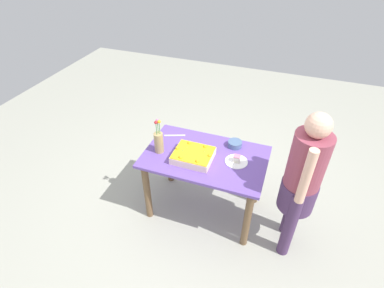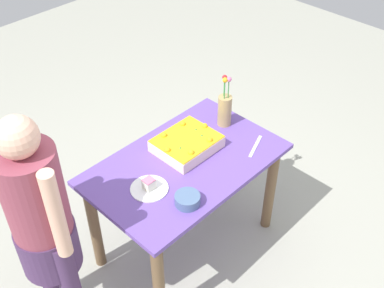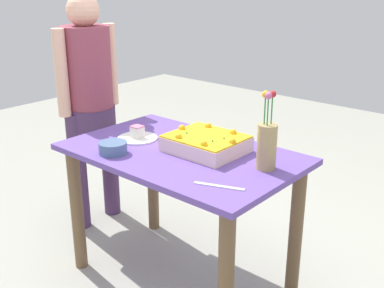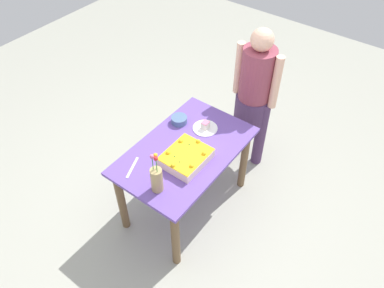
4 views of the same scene
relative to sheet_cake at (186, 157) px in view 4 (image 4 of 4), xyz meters
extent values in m
plane|color=#A4A596|center=(0.09, 0.08, -0.80)|extent=(8.00, 8.00, 0.00)
cube|color=#684AA4|center=(0.09, 0.08, -0.06)|extent=(1.18, 0.74, 0.03)
cylinder|color=brown|center=(-0.42, -0.21, -0.43)|extent=(0.07, 0.07, 0.72)
cylinder|color=brown|center=(0.61, -0.21, -0.43)|extent=(0.07, 0.07, 0.72)
cylinder|color=brown|center=(-0.42, 0.38, -0.43)|extent=(0.07, 0.07, 0.72)
cylinder|color=brown|center=(0.61, 0.38, -0.43)|extent=(0.07, 0.07, 0.72)
cube|color=#F6D8C9|center=(0.00, 0.00, -0.01)|extent=(0.37, 0.31, 0.07)
cube|color=yellow|center=(0.00, 0.00, 0.04)|extent=(0.36, 0.30, 0.01)
sphere|color=yellow|center=(0.16, 0.00, 0.04)|extent=(0.04, 0.04, 0.04)
sphere|color=yellow|center=(0.08, 0.12, 0.04)|extent=(0.04, 0.04, 0.04)
sphere|color=yellow|center=(-0.08, 0.12, 0.04)|extent=(0.04, 0.04, 0.04)
sphere|color=yellow|center=(-0.16, 0.00, 0.04)|extent=(0.04, 0.04, 0.04)
sphere|color=yellow|center=(-0.08, -0.12, 0.04)|extent=(0.04, 0.04, 0.04)
sphere|color=yellow|center=(0.08, -0.12, 0.04)|extent=(0.04, 0.04, 0.04)
cone|color=#2D8438|center=(0.09, 0.04, 0.04)|extent=(0.02, 0.02, 0.02)
cone|color=#2D8438|center=(-0.08, 0.05, 0.04)|extent=(0.02, 0.02, 0.02)
cone|color=#2D8438|center=(-0.10, -0.02, 0.04)|extent=(0.02, 0.02, 0.02)
cylinder|color=white|center=(0.40, 0.10, -0.04)|extent=(0.22, 0.22, 0.01)
cube|color=silver|center=(0.40, 0.10, 0.00)|extent=(0.06, 0.06, 0.06)
cube|color=#D86F8F|center=(0.40, 0.10, 0.03)|extent=(0.06, 0.06, 0.01)
cube|color=silver|center=(-0.31, 0.29, -0.04)|extent=(0.21, 0.10, 0.00)
cylinder|color=tan|center=(-0.35, 0.00, 0.06)|extent=(0.09, 0.09, 0.21)
cylinder|color=#2D8438|center=(-0.34, 0.00, 0.24)|extent=(0.01, 0.01, 0.14)
sphere|color=#F6A820|center=(-0.34, 0.00, 0.31)|extent=(0.03, 0.03, 0.03)
cylinder|color=#2D8438|center=(-0.36, 0.01, 0.24)|extent=(0.01, 0.01, 0.14)
sphere|color=#CF659A|center=(-0.36, 0.01, 0.31)|extent=(0.03, 0.03, 0.03)
cylinder|color=#2D8438|center=(-0.36, -0.02, 0.24)|extent=(0.01, 0.01, 0.14)
sphere|color=red|center=(-0.36, -0.02, 0.31)|extent=(0.03, 0.03, 0.03)
cylinder|color=slate|center=(0.33, 0.33, -0.01)|extent=(0.14, 0.14, 0.06)
cylinder|color=#4A3058|center=(0.99, 0.09, -0.41)|extent=(0.11, 0.11, 0.78)
cylinder|color=#4A3058|center=(0.99, -0.17, -0.41)|extent=(0.11, 0.11, 0.78)
cylinder|color=#4A3058|center=(0.99, -0.04, -0.14)|extent=(0.31, 0.32, 0.28)
cylinder|color=#903E50|center=(0.99, -0.04, 0.24)|extent=(0.30, 0.30, 0.52)
sphere|color=beige|center=(0.99, -0.04, 0.59)|extent=(0.20, 0.20, 0.20)
cylinder|color=beige|center=(0.99, 0.14, 0.24)|extent=(0.08, 0.08, 0.52)
cylinder|color=beige|center=(0.99, -0.23, 0.24)|extent=(0.08, 0.08, 0.52)
camera|label=1|loc=(0.73, -2.06, 1.81)|focal=28.00mm
camera|label=2|loc=(1.61, 1.61, 1.88)|focal=45.00mm
camera|label=3|loc=(-1.43, 1.76, 0.81)|focal=45.00mm
camera|label=4|loc=(-1.58, -1.24, 2.17)|focal=35.00mm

